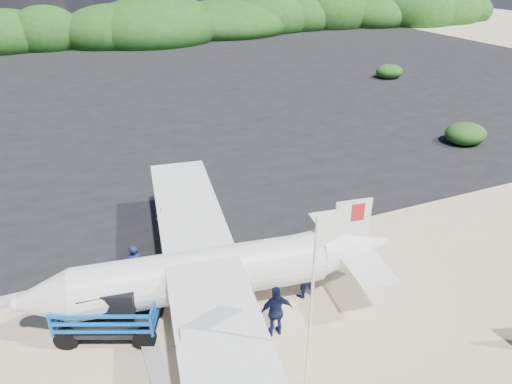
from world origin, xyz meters
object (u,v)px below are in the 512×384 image
crew_b (304,275)px  aircraft_large (353,105)px  crew_a (135,266)px  baggage_cart (113,332)px  crew_c (276,311)px

crew_b → aircraft_large: aircraft_large is taller
crew_a → aircraft_large: (18.59, 14.81, -0.82)m
crew_a → aircraft_large: 23.79m
crew_a → aircraft_large: size_ratio=0.12×
baggage_cart → aircraft_large: (19.67, 16.68, 0.00)m
crew_a → crew_c: size_ratio=0.95×
crew_b → aircraft_large: size_ratio=0.12×
baggage_cart → crew_a: size_ratio=1.90×
crew_b → crew_c: crew_c is taller
crew_c → baggage_cart: bearing=-17.0°
crew_a → crew_c: crew_c is taller
crew_b → baggage_cart: bearing=-7.4°
crew_b → crew_c: 1.99m
baggage_cart → crew_c: crew_c is taller
crew_a → aircraft_large: aircraft_large is taller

